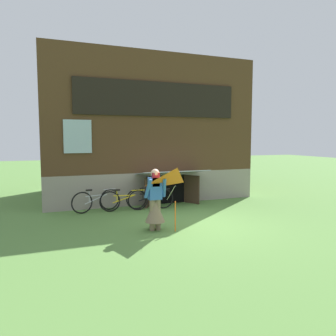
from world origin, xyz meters
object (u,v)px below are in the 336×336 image
(bicycle_black, at_px, (150,198))
(bicycle_silver, at_px, (96,201))
(bicycle_yellow, at_px, (124,200))
(person, at_px, (155,205))
(kite, at_px, (177,184))

(bicycle_black, relative_size, bicycle_silver, 0.97)
(bicycle_black, distance_m, bicycle_yellow, 0.90)
(bicycle_black, bearing_deg, bicycle_silver, -174.10)
(person, height_order, bicycle_yellow, person)
(bicycle_black, height_order, bicycle_yellow, same)
(bicycle_black, xyz_separation_m, bicycle_yellow, (-0.90, -0.00, -0.00))
(bicycle_silver, bearing_deg, bicycle_black, -21.45)
(kite, xyz_separation_m, bicycle_black, (0.25, 3.04, -0.93))
(bicycle_yellow, bearing_deg, bicycle_silver, 172.52)
(person, relative_size, bicycle_black, 1.02)
(bicycle_yellow, height_order, bicycle_silver, bicycle_silver)
(person, bearing_deg, bicycle_silver, 117.90)
(person, xyz_separation_m, bicycle_yellow, (-0.25, 2.49, -0.32))
(kite, height_order, bicycle_yellow, kite)
(person, bearing_deg, kite, -47.67)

